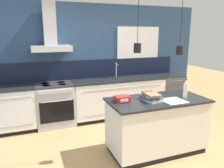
{
  "coord_description": "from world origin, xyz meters",
  "views": [
    {
      "loc": [
        -1.29,
        -2.91,
        1.94
      ],
      "look_at": [
        0.06,
        0.68,
        1.05
      ],
      "focal_mm": 35.0,
      "sensor_mm": 36.0,
      "label": 1
    }
  ],
  "objects": [
    {
      "name": "book_stack",
      "position": [
        0.45,
        -0.05,
        0.97
      ],
      "size": [
        0.31,
        0.35,
        0.12
      ],
      "color": "beige",
      "rests_on": "kitchen_island"
    },
    {
      "name": "bottle_on_island",
      "position": [
        1.02,
        -0.13,
        1.04
      ],
      "size": [
        0.07,
        0.07,
        0.32
      ],
      "color": "silver",
      "rests_on": "kitchen_island"
    },
    {
      "name": "paper_pile",
      "position": [
        0.76,
        -0.2,
        0.91
      ],
      "size": [
        0.34,
        0.33,
        0.01
      ],
      "color": "silver",
      "rests_on": "kitchen_island"
    },
    {
      "name": "counter_run_sink",
      "position": [
        0.61,
        1.69,
        0.46
      ],
      "size": [
        2.18,
        0.64,
        1.26
      ],
      "color": "black",
      "rests_on": "ground_plane"
    },
    {
      "name": "ground_plane",
      "position": [
        0.0,
        0.0,
        0.0
      ],
      "size": [
        16.0,
        16.0,
        0.0
      ],
      "primitive_type": "plane",
      "color": "tan",
      "rests_on": "ground"
    },
    {
      "name": "kitchen_island",
      "position": [
        0.58,
        -0.02,
        0.46
      ],
      "size": [
        1.6,
        0.79,
        0.91
      ],
      "color": "black",
      "rests_on": "ground_plane"
    },
    {
      "name": "red_supply_box",
      "position": [
        -0.01,
        0.06,
        0.96
      ],
      "size": [
        0.22,
        0.17,
        0.09
      ],
      "color": "red",
      "rests_on": "kitchen_island"
    },
    {
      "name": "wall_back",
      "position": [
        -0.05,
        2.0,
        1.35
      ],
      "size": [
        5.6,
        2.13,
        2.6
      ],
      "color": "navy",
      "rests_on": "ground_plane"
    },
    {
      "name": "dishwasher",
      "position": [
        2.0,
        1.69,
        0.46
      ],
      "size": [
        0.61,
        0.65,
        0.91
      ],
      "color": "#4C4C51",
      "rests_on": "ground_plane"
    },
    {
      "name": "oven_range",
      "position": [
        -0.86,
        1.69,
        0.46
      ],
      "size": [
        0.79,
        0.66,
        0.91
      ],
      "color": "#B5B5BA",
      "rests_on": "ground_plane"
    },
    {
      "name": "counter_run_left",
      "position": [
        -1.81,
        1.69,
        0.46
      ],
      "size": [
        1.12,
        0.64,
        0.91
      ],
      "color": "black",
      "rests_on": "ground_plane"
    }
  ]
}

